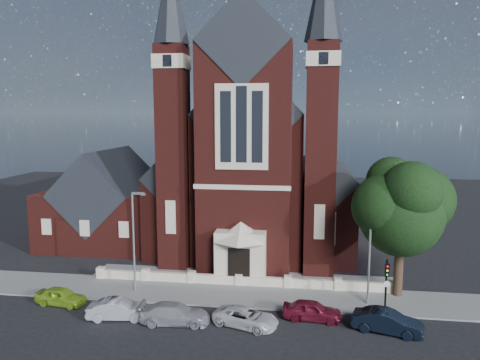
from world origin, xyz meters
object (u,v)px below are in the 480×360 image
object	(u,v)px
parish_hall	(110,206)
car_navy	(388,322)
traffic_signal	(386,280)
car_silver_a	(119,309)
street_lamp_right	(371,245)
church	(259,165)
car_dark_red	(312,310)
car_white_suv	(246,317)
car_silver_b	(175,314)
car_lime_van	(61,296)
street_lamp_left	(135,236)
street_tree	(404,209)

from	to	relation	value
parish_hall	car_navy	world-z (taller)	parish_hall
traffic_signal	car_silver_a	world-z (taller)	traffic_signal
car_navy	street_lamp_right	bearing A→B (deg)	23.58
church	car_silver_a	bearing A→B (deg)	-107.21
car_dark_red	car_white_suv	bearing A→B (deg)	114.00
car_silver_b	car_white_suv	distance (m)	4.83
car_lime_van	car_navy	distance (m)	23.30
car_silver_a	parish_hall	bearing A→B (deg)	16.31
church	street_lamp_left	size ratio (longest dim) A/B	4.31
parish_hall	street_lamp_left	size ratio (longest dim) A/B	1.51
car_silver_b	car_navy	size ratio (longest dim) A/B	1.07
traffic_signal	car_silver_b	distance (m)	14.87
street_lamp_right	car_lime_van	distance (m)	23.22
street_lamp_left	car_white_suv	size ratio (longest dim) A/B	1.83
street_tree	car_silver_a	xyz separation A→B (m)	(-19.96, -6.55, -6.26)
street_tree	car_dark_red	world-z (taller)	street_tree
street_lamp_right	traffic_signal	world-z (taller)	street_lamp_right
church	street_tree	xyz separation A→B (m)	(12.60, -17.23, -1.23)
parish_hall	car_silver_a	world-z (taller)	parish_hall
street_lamp_left	car_lime_van	xyz separation A→B (m)	(-4.67, -3.11, -3.95)
car_navy	street_lamp_left	bearing A→B (deg)	92.57
church	car_lime_van	bearing A→B (deg)	-119.69
street_lamp_left	car_dark_red	bearing A→B (deg)	-12.82
street_lamp_left	car_lime_van	size ratio (longest dim) A/B	2.11
street_lamp_left	car_navy	size ratio (longest dim) A/B	1.82
car_lime_van	car_white_suv	bearing A→B (deg)	-89.17
car_dark_red	car_navy	distance (m)	4.98
street_lamp_left	car_white_suv	xyz separation A→B (m)	(9.38, -4.71, -3.98)
street_lamp_left	car_lime_van	bearing A→B (deg)	-146.29
street_lamp_left	street_lamp_right	bearing A→B (deg)	0.00
street_tree	car_navy	world-z (taller)	street_tree
car_silver_a	car_dark_red	xyz separation A→B (m)	(13.23, 1.71, -0.01)
street_tree	car_dark_red	distance (m)	10.40
street_lamp_right	car_lime_van	world-z (taller)	street_lamp_right
church	car_lime_van	distance (m)	26.48
street_tree	street_lamp_right	distance (m)	3.84
street_tree	car_lime_van	size ratio (longest dim) A/B	2.79
street_lamp_right	car_silver_b	xyz separation A→B (m)	(-13.44, -4.98, -3.90)
church	parish_hall	size ratio (longest dim) A/B	2.86
car_silver_a	car_white_suv	xyz separation A→B (m)	(8.84, 0.13, -0.08)
street_tree	car_dark_red	size ratio (longest dim) A/B	2.66
car_white_suv	church	bearing A→B (deg)	22.03
car_lime_van	car_white_suv	xyz separation A→B (m)	(14.05, -1.60, -0.04)
street_tree	car_navy	xyz separation A→B (m)	(-1.91, -6.07, -6.22)
church	car_silver_a	xyz separation A→B (m)	(-7.37, -23.78, -7.49)
street_lamp_right	car_white_suv	xyz separation A→B (m)	(-8.62, -4.71, -3.98)
car_silver_a	car_silver_b	xyz separation A→B (m)	(4.02, -0.14, -0.01)
street_tree	car_silver_a	size ratio (longest dim) A/B	2.52
church	street_lamp_right	bearing A→B (deg)	-61.96
church	traffic_signal	xyz separation A→B (m)	(11.00, -20.52, -5.60)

